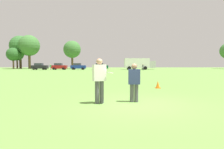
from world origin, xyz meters
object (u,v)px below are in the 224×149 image
player_thrower (99,78)px  traffic_cone (157,85)px  frisbee (109,73)px  player_defender (134,81)px  bystander_far_jogger (50,67)px  box_truck (138,63)px  bystander_sideline_watcher (142,67)px  parked_car_mid_right (100,66)px  parked_car_mid_left (59,66)px  parked_car_center (78,66)px  parked_car_near_left (39,66)px

player_thrower → traffic_cone: 5.98m
frisbee → traffic_cone: (3.02, 5.00, -0.98)m
player_defender → bystander_far_jogger: (-16.75, 41.95, 0.02)m
box_truck → bystander_far_jogger: box_truck is taller
frisbee → bystander_sideline_watcher: 42.54m
player_defender → parked_car_mid_right: (-4.09, 44.79, 0.05)m
box_truck → bystander_sideline_watcher: (0.33, -5.22, -0.85)m
parked_car_mid_left → bystander_far_jogger: 4.26m
bystander_far_jogger → parked_car_center: bearing=34.4°
frisbee → bystander_far_jogger: size_ratio=0.17×
frisbee → traffic_cone: bearing=58.9°
player_defender → frisbee: bearing=-154.7°
player_thrower → bystander_sideline_watcher: 42.45m
parked_car_near_left → parked_car_center: bearing=7.1°
parked_car_near_left → box_truck: box_truck is taller
player_thrower → traffic_cone: (3.44, 4.84, -0.76)m
frisbee → parked_car_mid_left: (-14.67, 46.52, -0.29)m
frisbee → box_truck: (7.63, 47.00, 0.54)m
traffic_cone → frisbee: bearing=-121.1°
player_thrower → parked_car_center: (-8.98, 46.60, -0.07)m
player_defender → parked_car_mid_right: size_ratio=0.37×
frisbee → box_truck: bearing=80.8°
player_defender → parked_car_center: size_ratio=0.37×
parked_car_center → parked_car_mid_right: (6.28, -1.51, 0.00)m
player_thrower → bystander_far_jogger: 44.94m
parked_car_mid_left → box_truck: box_truck is taller
player_thrower → frisbee: 0.50m
player_defender → box_truck: size_ratio=0.18×
parked_car_near_left → parked_car_mid_right: (16.61, -0.22, 0.00)m
player_defender → bystander_far_jogger: bearing=111.8°
player_thrower → box_truck: size_ratio=0.21×
player_defender → traffic_cone: 5.02m
frisbee → parked_car_center: size_ratio=0.06×
parked_car_near_left → bystander_sideline_watcher: (27.69, -3.69, -0.03)m
parked_car_mid_right → bystander_sideline_watcher: bearing=-17.4°
bystander_far_jogger → parked_car_mid_right: bearing=12.7°
traffic_cone → bystander_sideline_watcher: 37.12m
parked_car_mid_right → box_truck: (10.74, 1.75, 0.83)m
box_truck → frisbee: bearing=-99.2°
bystander_sideline_watcher → player_defender: bearing=-99.6°
traffic_cone → player_thrower: bearing=-125.4°
frisbee → bystander_far_jogger: bearing=110.4°
bystander_sideline_watcher → bystander_far_jogger: bearing=178.5°
parked_car_center → bystander_sideline_watcher: size_ratio=2.67×
traffic_cone → bystander_sideline_watcher: bearing=82.3°
frisbee → traffic_cone: 5.93m
parked_car_mid_left → box_truck: size_ratio=0.50×
player_thrower → parked_car_near_left: bearing=113.1°
player_thrower → parked_car_near_left: 49.25m
player_thrower → parked_car_mid_right: size_ratio=0.41×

